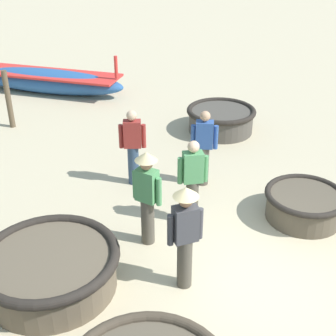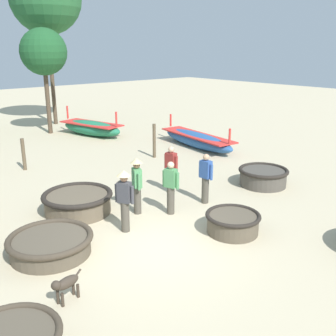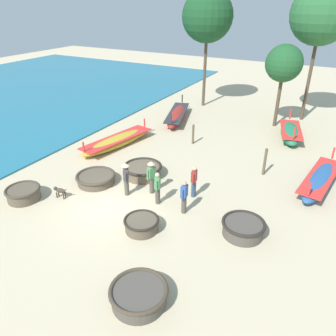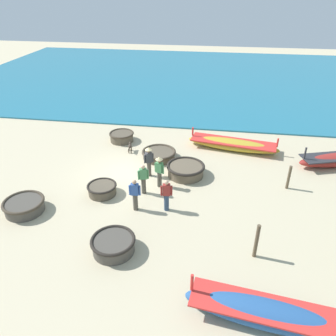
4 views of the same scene
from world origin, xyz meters
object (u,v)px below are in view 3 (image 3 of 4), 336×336
at_px(fisherman_by_coracle, 194,181).
at_px(mooring_post_mid_beach, 265,162).
at_px(tree_rightmost, 207,16).
at_px(tree_left_mid, 322,14).
at_px(long_boat_ochre_hull, 320,180).
at_px(long_boat_white_hull, 290,133).
at_px(fisherman_crouching, 126,177).
at_px(dog, 60,191).
at_px(long_boat_blue_hull, 177,115).
at_px(coracle_tilted, 96,178).
at_px(coracle_front_right, 143,170).
at_px(fisherman_standing_left, 151,175).
at_px(coracle_far_right, 139,295).
at_px(long_boat_red_hull, 117,141).
at_px(coracle_far_left, 243,228).
at_px(fisherman_standing_right, 158,187).
at_px(coracle_beside_post, 23,193).
at_px(mooring_post_shoreline, 193,134).
at_px(coracle_nearest, 142,224).
at_px(tree_right_mid, 284,64).
at_px(fisherman_hauling, 184,196).

xyz_separation_m(fisherman_by_coracle, mooring_post_mid_beach, (2.34, 3.72, -0.09)).
bearing_deg(tree_rightmost, tree_left_mid, 1.75).
xyz_separation_m(long_boat_ochre_hull, long_boat_white_hull, (-2.44, 5.69, 0.05)).
xyz_separation_m(fisherman_crouching, dog, (-2.59, -1.71, -0.59)).
bearing_deg(long_boat_blue_hull, tree_left_mid, 29.47).
distance_m(coracle_tilted, fisherman_crouching, 2.13).
distance_m(coracle_front_right, fisherman_standing_left, 1.85).
xyz_separation_m(coracle_far_right, fisherman_by_coracle, (-1.07, 6.28, 0.53)).
height_order(coracle_front_right, long_boat_ochre_hull, long_boat_ochre_hull).
height_order(long_boat_blue_hull, long_boat_red_hull, long_boat_blue_hull).
bearing_deg(coracle_far_left, fisherman_by_coracle, 150.95).
height_order(long_boat_ochre_hull, fisherman_standing_right, fisherman_standing_right).
bearing_deg(fisherman_standing_left, fisherman_crouching, -142.55).
distance_m(coracle_beside_post, mooring_post_shoreline, 10.51).
height_order(coracle_beside_post, fisherman_standing_left, fisherman_standing_left).
relative_size(coracle_tilted, mooring_post_mid_beach, 1.34).
height_order(long_boat_white_hull, tree_rightmost, tree_rightmost).
distance_m(fisherman_by_coracle, fisherman_crouching, 3.14).
xyz_separation_m(coracle_tilted, long_boat_ochre_hull, (9.90, 5.01, 0.10)).
height_order(long_boat_blue_hull, mooring_post_shoreline, long_boat_blue_hull).
bearing_deg(fisherman_by_coracle, fisherman_crouching, -154.04).
bearing_deg(coracle_beside_post, coracle_front_right, 51.29).
bearing_deg(coracle_nearest, mooring_post_shoreline, 101.91).
xyz_separation_m(long_boat_ochre_hull, long_boat_blue_hull, (-10.70, 5.44, -0.00)).
bearing_deg(fisherman_crouching, long_boat_ochre_hull, 33.23).
relative_size(fisherman_standing_left, tree_right_mid, 0.30).
relative_size(coracle_front_right, coracle_nearest, 1.42).
distance_m(fisherman_crouching, mooring_post_mid_beach, 7.25).
xyz_separation_m(long_boat_ochre_hull, tree_rightmost, (-10.46, 9.88, 6.63)).
height_order(coracle_nearest, mooring_post_shoreline, mooring_post_shoreline).
relative_size(coracle_nearest, long_boat_blue_hull, 0.26).
height_order(fisherman_standing_right, fisherman_hauling, same).
bearing_deg(coracle_nearest, dog, 177.64).
bearing_deg(long_boat_red_hull, mooring_post_shoreline, 33.07).
distance_m(long_boat_white_hull, fisherman_hauling, 11.15).
xyz_separation_m(coracle_far_left, mooring_post_mid_beach, (-0.54, 5.32, 0.41)).
xyz_separation_m(coracle_far_left, fisherman_hauling, (-2.70, 0.21, 0.51)).
distance_m(long_boat_white_hull, fisherman_standing_right, 11.45).
bearing_deg(long_boat_blue_hull, coracle_beside_post, -94.95).
bearing_deg(mooring_post_shoreline, coracle_tilted, -107.49).
bearing_deg(tree_left_mid, fisherman_standing_left, -107.33).
xyz_separation_m(coracle_nearest, tree_rightmost, (-4.62, 16.95, 6.71)).
xyz_separation_m(coracle_beside_post, long_boat_blue_hull, (1.15, 13.22, 0.05)).
distance_m(coracle_tilted, fisherman_hauling, 5.04).
bearing_deg(long_boat_ochre_hull, coracle_nearest, -129.55).
height_order(coracle_front_right, fisherman_standing_left, fisherman_standing_left).
height_order(coracle_beside_post, dog, coracle_beside_post).
xyz_separation_m(coracle_tilted, fisherman_standing_right, (3.66, -0.10, 0.57)).
relative_size(long_boat_ochre_hull, tree_right_mid, 0.89).
relative_size(fisherman_crouching, dog, 2.46).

